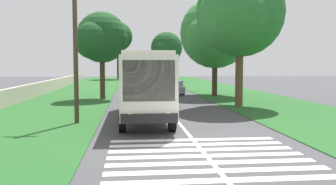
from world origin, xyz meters
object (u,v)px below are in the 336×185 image
utility_pole (75,48)px  trailing_car_0 (174,88)px  roadside_tree_right_0 (237,15)px  roadside_tree_left_2 (100,39)px  roadside_tree_right_1 (213,35)px  trailing_car_2 (137,82)px  coach_bus (144,82)px  roadside_tree_left_0 (117,37)px  roadside_tree_right_2 (166,48)px  trailing_minibus_0 (156,74)px  trailing_car_1 (165,85)px

utility_pole → trailing_car_0: bearing=-21.6°
trailing_car_0 → roadside_tree_right_0: 13.71m
roadside_tree_left_2 → roadside_tree_right_1: (2.39, -10.63, 0.57)m
roadside_tree_right_1 → trailing_car_2: bearing=24.4°
roadside_tree_right_0 → coach_bus: bearing=128.3°
roadside_tree_left_0 → roadside_tree_right_2: (0.48, -10.03, -2.18)m
roadside_tree_right_0 → trailing_minibus_0: bearing=6.1°
coach_bus → roadside_tree_right_0: size_ratio=1.11×
trailing_car_2 → roadside_tree_left_0: bearing=8.0°
roadside_tree_left_2 → trailing_car_2: bearing=-11.4°
roadside_tree_left_0 → roadside_tree_right_0: roadside_tree_left_0 is taller
trailing_minibus_0 → roadside_tree_right_0: roadside_tree_right_0 is taller
trailing_minibus_0 → roadside_tree_right_1: (-24.61, -3.89, 4.36)m
trailing_minibus_0 → trailing_car_0: bearing=-178.9°
coach_bus → roadside_tree_right_2: size_ratio=1.15×
trailing_minibus_0 → roadside_tree_left_0: (16.36, 6.69, 6.99)m
coach_bus → trailing_car_0: 17.90m
trailing_minibus_0 → roadside_tree_right_2: (16.84, -3.34, 4.81)m
coach_bus → trailing_car_2: 30.16m
trailing_minibus_0 → utility_pole: 41.13m
coach_bus → roadside_tree_right_2: (56.07, -6.71, 4.21)m
trailing_car_1 → roadside_tree_left_2: (-10.39, 6.76, 4.67)m
roadside_tree_right_0 → roadside_tree_left_2: bearing=57.1°
roadside_tree_left_0 → roadside_tree_left_2: bearing=179.9°
coach_bus → roadside_tree_right_2: roadside_tree_right_2 is taller
roadside_tree_left_0 → utility_pole: 57.01m
coach_bus → trailing_car_1: size_ratio=2.60×
trailing_car_1 → trailing_car_2: size_ratio=1.00×
coach_bus → trailing_car_2: size_ratio=2.60×
trailing_car_0 → roadside_tree_left_0: 39.61m
coach_bus → trailing_car_1: 22.92m
roadside_tree_left_0 → roadside_tree_left_2: roadside_tree_left_0 is taller
trailing_car_0 → trailing_minibus_0: 21.83m
trailing_car_0 → trailing_car_2: (12.69, 3.56, 0.00)m
trailing_car_2 → roadside_tree_left_2: 18.84m
trailing_car_2 → roadside_tree_right_0: size_ratio=0.43×
trailing_minibus_0 → roadside_tree_left_0: roadside_tree_left_0 is taller
roadside_tree_right_1 → utility_pole: roadside_tree_right_1 is taller
roadside_tree_right_0 → roadside_tree_right_1: roadside_tree_right_0 is taller
roadside_tree_left_0 → roadside_tree_left_2: size_ratio=1.52×
trailing_car_2 → utility_pole: bearing=173.0°
trailing_minibus_0 → roadside_tree_left_0: size_ratio=0.52×
roadside_tree_right_1 → roadside_tree_right_2: size_ratio=0.97×
roadside_tree_right_0 → roadside_tree_left_0: bearing=11.6°
coach_bus → roadside_tree_right_1: 16.75m
roadside_tree_right_2 → roadside_tree_left_0: bearing=92.7°
trailing_car_1 → roadside_tree_right_2: 34.09m
roadside_tree_left_2 → roadside_tree_right_0: roadside_tree_right_0 is taller
coach_bus → utility_pole: utility_pole is taller
coach_bus → trailing_car_2: coach_bus is taller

